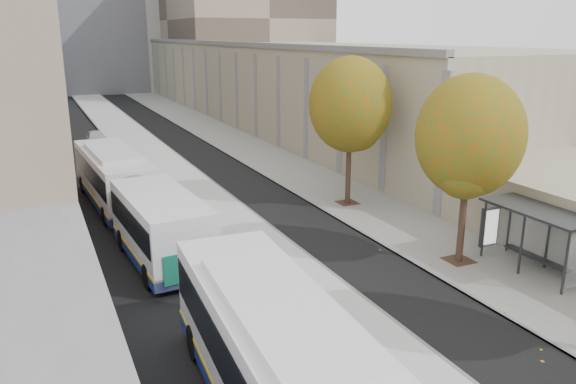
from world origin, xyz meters
TOP-DOWN VIEW (x-y plane):
  - bus_platform at (-3.88, 35.00)m, footprint 4.25×150.00m
  - sidewalk at (4.12, 35.00)m, footprint 4.75×150.00m
  - building_tan at (15.50, 64.00)m, footprint 18.00×92.00m
  - bus_shelter at (5.69, 10.96)m, footprint 1.90×4.40m
  - tree_c at (3.60, 13.00)m, footprint 4.20×4.20m
  - tree_d at (3.60, 22.00)m, footprint 4.40×4.40m
  - bus_far at (-7.80, 23.29)m, footprint 3.59×17.53m
  - distant_car at (-7.04, 45.09)m, footprint 1.76×3.91m

SIDE VIEW (x-z plane):
  - sidewalk at x=4.12m, z-range 0.00..0.08m
  - bus_platform at x=-3.88m, z-range 0.00..0.15m
  - distant_car at x=-7.04m, z-range 0.00..1.31m
  - bus_far at x=-7.80m, z-range 0.13..3.04m
  - bus_shelter at x=5.69m, z-range 0.92..3.45m
  - building_tan at x=15.50m, z-range 0.00..8.00m
  - tree_c at x=3.60m, z-range 1.61..8.89m
  - tree_d at x=3.60m, z-range 1.67..9.27m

